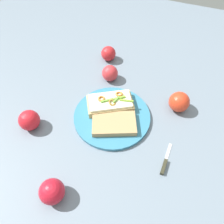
# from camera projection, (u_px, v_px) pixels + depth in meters

# --- Properties ---
(ground_plane) EXTENTS (2.00, 2.00, 0.00)m
(ground_plane) POSITION_uv_depth(u_px,v_px,m) (112.00, 117.00, 0.85)
(ground_plane) COLOR slate
(ground_plane) RESTS_ON ground
(plate) EXTENTS (0.29, 0.29, 0.01)m
(plate) POSITION_uv_depth(u_px,v_px,m) (112.00, 116.00, 0.85)
(plate) COLOR teal
(plate) RESTS_ON ground_plane
(sandwich) EXTENTS (0.20, 0.17, 0.05)m
(sandwich) POSITION_uv_depth(u_px,v_px,m) (110.00, 103.00, 0.85)
(sandwich) COLOR tan
(sandwich) RESTS_ON plate
(bread_slice_side) EXTENTS (0.18, 0.15, 0.02)m
(bread_slice_side) POSITION_uv_depth(u_px,v_px,m) (114.00, 124.00, 0.80)
(bread_slice_side) COLOR tan
(bread_slice_side) RESTS_ON plate
(apple_0) EXTENTS (0.09, 0.09, 0.07)m
(apple_0) POSITION_uv_depth(u_px,v_px,m) (108.00, 54.00, 1.03)
(apple_0) COLOR red
(apple_0) RESTS_ON ground_plane
(apple_1) EXTENTS (0.09, 0.09, 0.08)m
(apple_1) POSITION_uv_depth(u_px,v_px,m) (29.00, 120.00, 0.80)
(apple_1) COLOR red
(apple_1) RESTS_ON ground_plane
(apple_2) EXTENTS (0.11, 0.11, 0.08)m
(apple_2) POSITION_uv_depth(u_px,v_px,m) (179.00, 102.00, 0.85)
(apple_2) COLOR red
(apple_2) RESTS_ON ground_plane
(apple_3) EXTENTS (0.10, 0.10, 0.08)m
(apple_3) POSITION_uv_depth(u_px,v_px,m) (52.00, 191.00, 0.64)
(apple_3) COLOR #B41727
(apple_3) RESTS_ON ground_plane
(apple_4) EXTENTS (0.08, 0.08, 0.07)m
(apple_4) POSITION_uv_depth(u_px,v_px,m) (110.00, 73.00, 0.95)
(apple_4) COLOR red
(apple_4) RESTS_ON ground_plane
(knife) EXTENTS (0.02, 0.12, 0.01)m
(knife) POSITION_uv_depth(u_px,v_px,m) (165.00, 163.00, 0.73)
(knife) COLOR silver
(knife) RESTS_ON ground_plane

